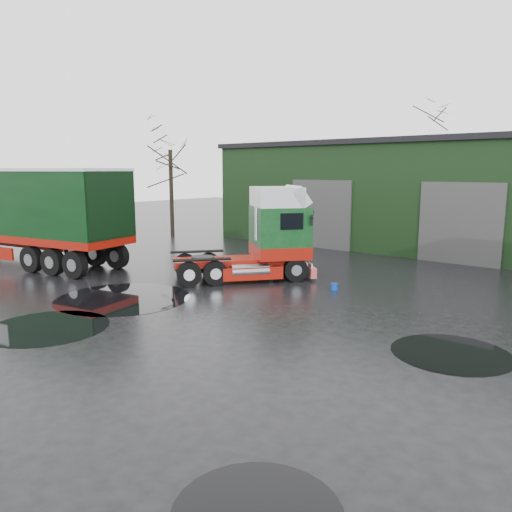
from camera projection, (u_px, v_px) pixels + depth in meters
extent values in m
plane|color=black|center=(239.00, 321.00, 15.35)|extent=(100.00, 100.00, 0.00)
cube|color=black|center=(496.00, 198.00, 28.71)|extent=(32.00, 12.00, 6.00)
cube|color=black|center=(500.00, 142.00, 28.17)|extent=(32.40, 12.40, 0.30)
cylinder|color=#0839B9|center=(334.00, 287.00, 19.29)|extent=(0.33, 0.33, 0.26)
cylinder|color=black|center=(47.00, 327.00, 14.71)|extent=(3.56, 3.56, 0.01)
cylinder|color=black|center=(451.00, 353.00, 12.64)|extent=(2.99, 2.99, 0.01)
cylinder|color=black|center=(123.00, 298.00, 18.08)|extent=(4.83, 4.83, 0.01)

